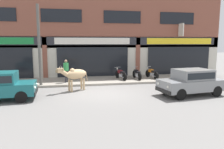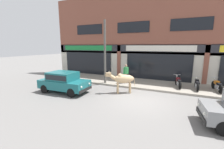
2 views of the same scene
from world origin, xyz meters
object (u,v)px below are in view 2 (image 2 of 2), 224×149
Objects in this scene: motorcycle_2 at (217,86)px; utility_pole at (105,52)px; car_1 at (64,81)px; motorcycle_0 at (178,82)px; cow at (123,79)px; motorcycle_1 at (197,84)px; pedestrian at (126,72)px.

utility_pole is (-8.24, -1.21, 2.21)m from motorcycle_2.
motorcycle_0 is at bearing 30.46° from car_1.
cow is at bearing -154.99° from motorcycle_2.
utility_pole reaches higher than motorcycle_0.
utility_pole is (-6.98, -1.12, 2.21)m from motorcycle_1.
car_1 reaches higher than motorcycle_0.
motorcycle_1 is 7.41m from utility_pole.
motorcycle_1 is at bearing -175.80° from motorcycle_2.
motorcycle_1 is 1.26m from motorcycle_2.
pedestrian is (-5.34, -0.47, 0.60)m from motorcycle_1.
utility_pole is at bearing -171.62° from motorcycle_2.
car_1 is 5.07m from pedestrian.
pedestrian is (-0.55, 2.25, 0.12)m from cow.
cow is 1.08× the size of motorcycle_0.
pedestrian reaches higher than motorcycle_1.
motorcycle_2 is 6.65m from pedestrian.
motorcycle_2 is 1.12× the size of pedestrian.
motorcycle_1 is 5.39m from pedestrian.
cow is 5.53m from motorcycle_1.
pedestrian is at bearing 103.71° from cow.
car_1 is at bearing -158.18° from cow.
utility_pole is (-2.20, 1.61, 1.74)m from cow.
motorcycle_1 is at bearing 5.07° from pedestrian.
cow is 4.18m from car_1.
motorcycle_0 is 6.26m from utility_pole.
cow is 1.07× the size of motorcycle_1.
motorcycle_2 is at bearing 8.38° from utility_pole.
motorcycle_1 is (1.25, -0.08, 0.00)m from motorcycle_0.
pedestrian is at bearing -172.30° from motorcycle_0.
car_1 is at bearing -118.04° from utility_pole.
pedestrian reaches higher than motorcycle_2.
motorcycle_1 is (4.79, 2.73, -0.48)m from cow.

